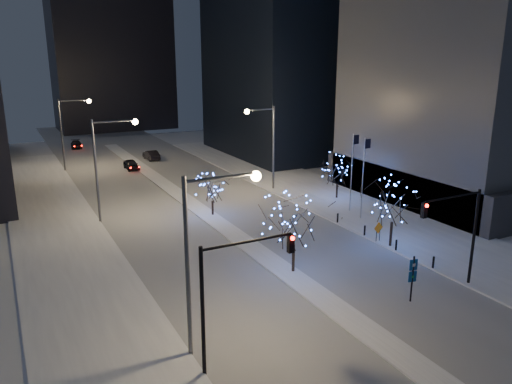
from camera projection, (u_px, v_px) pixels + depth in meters
ground at (360, 327)px, 29.86m from camera, size 160.00×160.00×0.00m
road at (173, 191)px, 59.76m from camera, size 20.00×130.00×0.02m
median at (187, 201)px, 55.47m from camera, size 2.00×80.00×0.15m
east_sidewalk at (351, 206)px, 53.63m from camera, size 10.00×90.00×0.15m
west_sidewalk at (67, 254)px, 40.67m from camera, size 8.00×90.00×0.15m
midrise_block at (503, 62)px, 56.44m from camera, size 30.00×22.00×30.00m
plinth at (489, 173)px, 59.90m from camera, size 30.00×24.00×4.00m
horizon_block at (109, 29)px, 105.55m from camera, size 24.00×14.00×42.00m
street_lamp_w_near at (206, 239)px, 25.85m from camera, size 4.40×0.56×10.00m
street_lamp_w_mid at (106, 156)px, 47.20m from camera, size 4.40×0.56×10.00m
street_lamp_w_far at (69, 124)px, 68.56m from camera, size 4.40×0.56×10.00m
street_lamp_east at (267, 137)px, 58.28m from camera, size 3.90×0.56×10.00m
traffic_signal_west at (231, 283)px, 24.82m from camera, size 5.26×0.43×7.00m
traffic_signal_east at (460, 224)px, 33.44m from camera, size 5.26×0.43×7.00m
flagpoles at (358, 169)px, 49.29m from camera, size 1.35×2.60×8.00m
bollards at (380, 237)px, 42.80m from camera, size 0.16×12.16×0.90m
car_near at (131, 165)px, 70.68m from camera, size 1.66×4.08×1.39m
car_mid at (151, 155)px, 77.34m from camera, size 1.67×4.45×1.45m
car_far at (76, 145)px, 86.83m from camera, size 2.23×4.53×1.27m
holiday_tree_median_near at (294, 222)px, 36.22m from camera, size 5.98×5.98×6.06m
holiday_tree_median_far at (212, 189)px, 49.71m from camera, size 3.64×3.64×4.21m
holiday_tree_plaza_near at (393, 202)px, 41.20m from camera, size 5.83×5.83×5.90m
holiday_tree_plaza_far at (338, 171)px, 55.60m from camera, size 5.12×5.12×4.86m
wayfinding_sign at (413, 274)px, 32.43m from camera, size 0.57×0.16×3.22m
construction_sign at (378, 230)px, 42.99m from camera, size 1.04×0.14×1.72m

